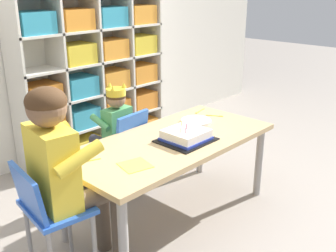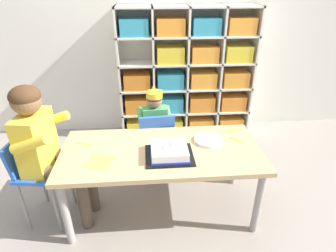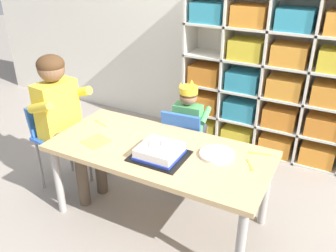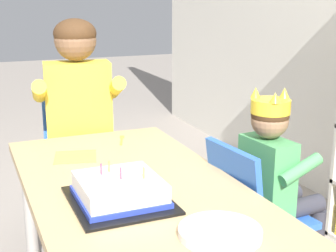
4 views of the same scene
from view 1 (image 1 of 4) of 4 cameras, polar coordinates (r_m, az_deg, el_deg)
ground at (r=2.84m, az=0.39°, el=-12.44°), size 16.00×16.00×0.00m
storage_cubby_shelf at (r=3.69m, az=-10.28°, el=6.31°), size 1.46×0.30×1.41m
activity_table at (r=2.60m, az=0.42°, el=-3.16°), size 1.43×0.67×0.56m
classroom_chair_blue at (r=2.92m, az=-6.22°, el=-2.81°), size 0.34×0.33×0.66m
child_with_crown at (r=2.94m, az=-7.80°, el=0.13°), size 0.31×0.31×0.85m
classroom_chair_adult_side at (r=2.13m, az=-16.54°, el=-11.28°), size 0.35×0.39×0.69m
adult_helper_seated at (r=2.07m, az=-14.37°, el=-5.19°), size 0.45×0.43×1.07m
birthday_cake_on_tray at (r=2.55m, az=2.57°, el=-1.43°), size 0.33×0.29×0.11m
paper_plate_stack at (r=2.89m, az=3.99°, el=0.69°), size 0.22×0.22×0.02m
paper_napkin_square at (r=2.24m, az=-4.68°, el=-5.55°), size 0.19×0.19×0.00m
fork_by_napkin at (r=2.32m, az=-11.40°, el=-4.91°), size 0.14×0.06×0.00m
fork_near_child_seat at (r=3.14m, az=4.49°, el=2.11°), size 0.14×0.05×0.00m
fork_beside_plate_stack at (r=3.04m, az=6.79°, el=1.46°), size 0.08×0.12×0.00m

